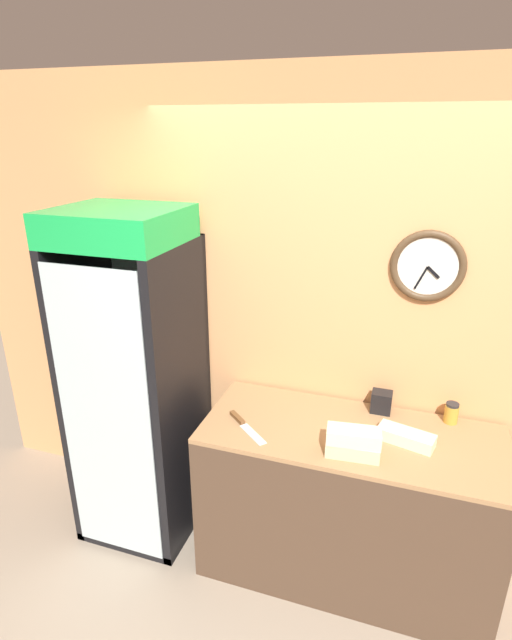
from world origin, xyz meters
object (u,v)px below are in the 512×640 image
object	(u,v)px
sandwich_stack_middle	(354,436)
sandwich_flat_left	(406,437)
napkin_dispenser	(381,402)
sandwich_stack_bottom	(353,449)
condiment_jar	(451,413)
chefs_knife	(242,423)
beverage_cooler	(139,365)

from	to	relation	value
sandwich_stack_middle	sandwich_flat_left	size ratio (longest dim) A/B	0.90
napkin_dispenser	sandwich_stack_middle	bearing A→B (deg)	-101.44
sandwich_stack_middle	napkin_dispenser	world-z (taller)	sandwich_stack_middle
sandwich_stack_bottom	sandwich_stack_middle	size ratio (longest dim) A/B	0.99
condiment_jar	napkin_dispenser	distance (m)	0.36
sandwich_flat_left	napkin_dispenser	bearing A→B (deg)	119.47
sandwich_stack_bottom	chefs_knife	bearing A→B (deg)	171.99
sandwich_stack_bottom	sandwich_flat_left	xyz separation A→B (m)	(0.24, 0.19, -0.00)
sandwich_flat_left	condiment_jar	distance (m)	0.35
sandwich_stack_bottom	sandwich_stack_middle	distance (m)	0.07
sandwich_flat_left	condiment_jar	bearing A→B (deg)	50.94
napkin_dispenser	beverage_cooler	bearing A→B (deg)	-171.17
napkin_dispenser	condiment_jar	bearing A→B (deg)	1.35
sandwich_stack_middle	chefs_knife	world-z (taller)	sandwich_stack_middle
beverage_cooler	sandwich_stack_bottom	xyz separation A→B (m)	(1.29, -0.23, -0.13)
beverage_cooler	sandwich_stack_bottom	size ratio (longest dim) A/B	7.63
chefs_knife	napkin_dispenser	bearing A→B (deg)	28.04
sandwich_flat_left	beverage_cooler	bearing A→B (deg)	178.32
sandwich_stack_bottom	condiment_jar	bearing A→B (deg)	45.15
sandwich_stack_bottom	sandwich_stack_middle	bearing A→B (deg)	0.00
chefs_knife	condiment_jar	distance (m)	1.12
sandwich_flat_left	chefs_knife	xyz separation A→B (m)	(-0.83, -0.11, -0.02)
beverage_cooler	condiment_jar	world-z (taller)	beverage_cooler
sandwich_flat_left	chefs_knife	bearing A→B (deg)	-172.77
beverage_cooler	chefs_knife	distance (m)	0.73
sandwich_stack_bottom	chefs_knife	distance (m)	0.60
chefs_knife	napkin_dispenser	size ratio (longest dim) A/B	2.29
chefs_knife	sandwich_stack_middle	bearing A→B (deg)	-8.01
sandwich_stack_middle	beverage_cooler	bearing A→B (deg)	169.73
condiment_jar	napkin_dispenser	bearing A→B (deg)	-178.65
sandwich_stack_middle	napkin_dispenser	xyz separation A→B (m)	(0.09, 0.45, -0.05)
sandwich_flat_left	chefs_knife	world-z (taller)	sandwich_flat_left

